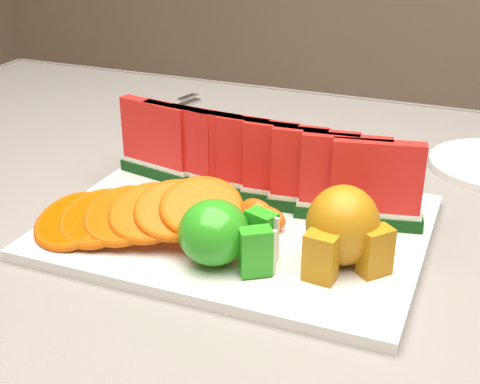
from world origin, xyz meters
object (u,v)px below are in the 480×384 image
at_px(pear_cluster, 343,229).
at_px(fork, 167,110).
at_px(apple_cluster, 221,234).
at_px(platter, 239,226).

relative_size(pear_cluster, fork, 0.50).
xyz_separation_m(apple_cluster, fork, (-0.28, 0.43, -0.04)).
height_order(pear_cluster, fork, pear_cluster).
bearing_deg(fork, apple_cluster, -56.31).
height_order(apple_cluster, pear_cluster, pear_cluster).
relative_size(platter, fork, 2.07).
relative_size(platter, pear_cluster, 4.17).
bearing_deg(fork, platter, -51.80).
bearing_deg(pear_cluster, apple_cluster, -158.04).
distance_m(platter, fork, 0.43).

